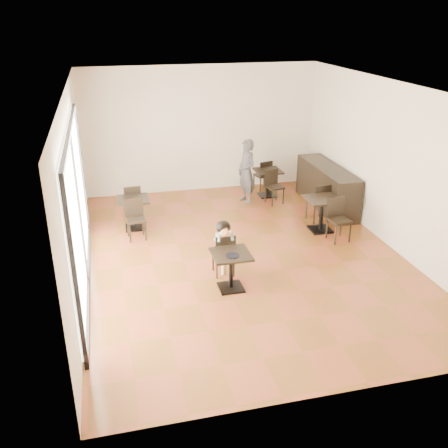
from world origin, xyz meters
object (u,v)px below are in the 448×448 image
object	(u,v)px
child_table	(231,271)
chair_mid_b	(339,220)
adult_patron	(247,172)
chair_back_b	(275,187)
chair_left_b	(136,220)
chair_back_a	(262,175)
child	(223,248)
chair_mid_a	(318,202)
child_chair	(223,253)
chair_left_a	(132,202)
cafe_table_left	(134,213)
cafe_table_back	(268,183)
cafe_table_mid	(321,215)

from	to	relation	value
child_table	chair_mid_b	xyz separation A→B (m)	(2.65, 1.37, 0.11)
adult_patron	chair_back_b	xyz separation A→B (m)	(0.65, -0.25, -0.38)
chair_left_b	chair_back_a	distance (m)	4.14
child_table	child	bearing A→B (deg)	90.00
chair_mid_a	chair_mid_b	size ratio (longest dim) A/B	1.00
chair_mid_b	chair_back_b	bearing A→B (deg)	96.40
child_chair	child	distance (m)	0.11
child_chair	chair_left_a	xyz separation A→B (m)	(-1.40, 2.99, 0.01)
cafe_table_left	chair_back_b	distance (m)	3.54
chair_mid_b	chair_left_a	bearing A→B (deg)	144.21
cafe_table_left	chair_back_b	size ratio (longest dim) A/B	0.83
child_chair	chair_left_a	bearing A→B (deg)	-64.86
cafe_table_left	chair_left_b	size ratio (longest dim) A/B	0.83
chair_mid_a	chair_left_a	world-z (taller)	chair_mid_a
cafe_table_back	chair_mid_b	xyz separation A→B (m)	(0.58, -2.90, 0.10)
child	cafe_table_back	xyz separation A→B (m)	(2.06, 3.72, -0.17)
chair_left_b	chair_back_a	world-z (taller)	chair_left_b
child	chair_back_b	world-z (taller)	child
cafe_table_left	chair_mid_a	distance (m)	4.08
child_table	chair_mid_a	xyz separation A→B (m)	(2.65, 2.47, 0.11)
child_chair	chair_left_b	xyz separation A→B (m)	(-1.40, 1.89, 0.01)
adult_patron	chair_left_a	xyz separation A→B (m)	(-2.81, -0.43, -0.37)
adult_patron	chair_back_a	xyz separation A→B (m)	(0.65, 0.74, -0.38)
child_table	adult_patron	world-z (taller)	adult_patron
chair_left_a	child_table	bearing A→B (deg)	107.40
adult_patron	cafe_table_left	distance (m)	3.01
cafe_table_back	chair_back_a	size ratio (longest dim) A/B	0.83
adult_patron	chair_back_b	bearing A→B (deg)	54.46
chair_left_b	cafe_table_back	bearing A→B (deg)	23.60
chair_mid_b	chair_left_a	size ratio (longest dim) A/B	1.07
child_table	chair_back_a	world-z (taller)	chair_back_a
cafe_table_mid	cafe_table_back	distance (m)	2.39
child	chair_mid_b	distance (m)	2.77
child_chair	cafe_table_left	world-z (taller)	child_chair
chair_mid_b	chair_back_b	xyz separation A→B (m)	(-0.58, 2.35, -0.03)
adult_patron	cafe_table_left	bearing A→B (deg)	-85.35
adult_patron	child_chair	bearing A→B (deg)	-36.95
adult_patron	cafe_table_mid	bearing A→B (deg)	13.37
cafe_table_back	chair_left_b	world-z (taller)	chair_left_b
cafe_table_mid	chair_left_b	distance (m)	3.93
chair_back_b	chair_left_a	bearing A→B (deg)	168.43
child_table	child_chair	size ratio (longest dim) A/B	0.83
chair_mid_b	child_chair	bearing A→B (deg)	-170.41
child_table	chair_mid_b	size ratio (longest dim) A/B	0.76
chair_back_b	cafe_table_left	bearing A→B (deg)	177.35
child	chair_mid_b	size ratio (longest dim) A/B	1.15
child	chair_back_a	world-z (taller)	child
child_table	cafe_table_back	xyz separation A→B (m)	(2.06, 4.27, 0.01)
child	chair_left_a	size ratio (longest dim) A/B	1.23
child_table	cafe_table_mid	bearing A→B (deg)	37.51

